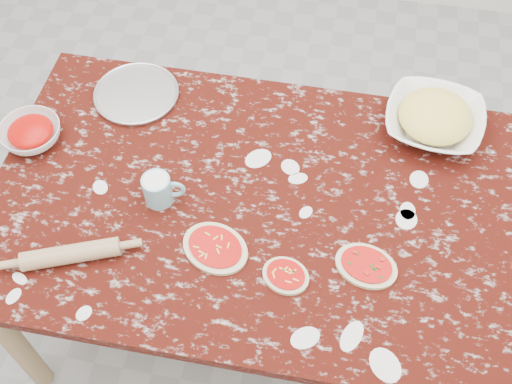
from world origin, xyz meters
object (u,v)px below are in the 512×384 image
at_px(rolling_pin, 71,254).
at_px(cheese_bowl, 434,121).
at_px(worktable, 256,217).
at_px(sauce_bowl, 31,134).
at_px(flour_mug, 159,189).
at_px(pizza_tray, 136,94).

bearing_deg(rolling_pin, cheese_bowl, 34.53).
relative_size(worktable, sauce_bowl, 8.39).
distance_m(sauce_bowl, cheese_bowl, 1.28).
height_order(flour_mug, rolling_pin, flour_mug).
xyz_separation_m(sauce_bowl, rolling_pin, (0.27, -0.39, -0.00)).
height_order(pizza_tray, flour_mug, flour_mug).
relative_size(worktable, flour_mug, 12.86).
xyz_separation_m(worktable, rolling_pin, (-0.47, -0.28, 0.11)).
height_order(pizza_tray, sauce_bowl, sauce_bowl).
distance_m(worktable, cheese_bowl, 0.64).
bearing_deg(sauce_bowl, flour_mug, -17.65).
distance_m(pizza_tray, rolling_pin, 0.63).
bearing_deg(worktable, pizza_tray, 143.67).
distance_m(flour_mug, rolling_pin, 0.31).
relative_size(sauce_bowl, flour_mug, 1.53).
height_order(pizza_tray, cheese_bowl, cheese_bowl).
xyz_separation_m(sauce_bowl, flour_mug, (0.46, -0.15, 0.02)).
xyz_separation_m(cheese_bowl, flour_mug, (-0.78, -0.43, 0.01)).
bearing_deg(worktable, flour_mug, -171.20).
xyz_separation_m(worktable, cheese_bowl, (0.50, 0.38, 0.12)).
bearing_deg(rolling_pin, flour_mug, 52.16).
xyz_separation_m(worktable, flour_mug, (-0.28, -0.04, 0.13)).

